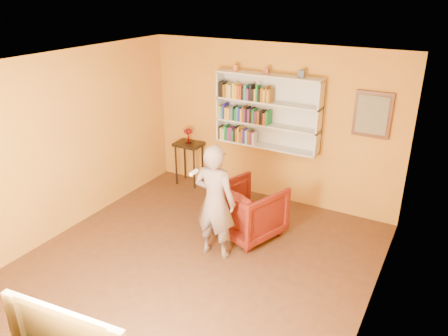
# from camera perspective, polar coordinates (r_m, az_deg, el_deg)

# --- Properties ---
(room_shell) EXTENTS (5.30, 5.80, 2.88)m
(room_shell) POSITION_cam_1_polar(r_m,az_deg,el_deg) (5.56, -4.41, -4.22)
(room_shell) COLOR #462916
(room_shell) RESTS_ON ground
(bookshelf) EXTENTS (1.80, 0.29, 1.23)m
(bookshelf) POSITION_cam_1_polar(r_m,az_deg,el_deg) (7.34, 5.87, 7.40)
(bookshelf) COLOR silver
(bookshelf) RESTS_ON room_shell
(books_row_lower) EXTENTS (0.69, 0.19, 0.27)m
(books_row_lower) POSITION_cam_1_polar(r_m,az_deg,el_deg) (7.60, 1.83, 4.38)
(books_row_lower) COLOR black
(books_row_lower) RESTS_ON bookshelf
(books_row_middle) EXTENTS (0.92, 0.19, 0.27)m
(books_row_middle) POSITION_cam_1_polar(r_m,az_deg,el_deg) (7.43, 2.72, 6.99)
(books_row_middle) COLOR gold
(books_row_middle) RESTS_ON bookshelf
(books_row_upper) EXTENTS (0.95, 0.19, 0.27)m
(books_row_upper) POSITION_cam_1_polar(r_m,az_deg,el_deg) (7.33, 2.81, 9.84)
(books_row_upper) COLOR black
(books_row_upper) RESTS_ON bookshelf
(ornament_left) EXTENTS (0.07, 0.07, 0.10)m
(ornament_left) POSITION_cam_1_polar(r_m,az_deg,el_deg) (7.39, 1.54, 12.94)
(ornament_left) COLOR #C76C39
(ornament_left) RESTS_ON bookshelf
(ornament_centre) EXTENTS (0.07, 0.07, 0.10)m
(ornament_centre) POSITION_cam_1_polar(r_m,az_deg,el_deg) (7.16, 5.62, 12.50)
(ornament_centre) COLOR brown
(ornament_centre) RESTS_ON bookshelf
(ornament_right) EXTENTS (0.08, 0.08, 0.12)m
(ornament_right) POSITION_cam_1_polar(r_m,az_deg,el_deg) (6.94, 10.15, 12.01)
(ornament_right) COLOR #445472
(ornament_right) RESTS_ON bookshelf
(framed_painting) EXTENTS (0.55, 0.05, 0.70)m
(framed_painting) POSITION_cam_1_polar(r_m,az_deg,el_deg) (6.90, 18.82, 6.60)
(framed_painting) COLOR #502B16
(framed_painting) RESTS_ON room_shell
(console_table) EXTENTS (0.50, 0.38, 0.82)m
(console_table) POSITION_cam_1_polar(r_m,az_deg,el_deg) (8.18, -4.62, 2.36)
(console_table) COLOR black
(console_table) RESTS_ON ground
(ruby_lustre) EXTENTS (0.17, 0.17, 0.28)m
(ruby_lustre) POSITION_cam_1_polar(r_m,az_deg,el_deg) (8.07, -4.69, 4.63)
(ruby_lustre) COLOR maroon
(ruby_lustre) RESTS_ON console_table
(armchair) EXTENTS (1.13, 1.14, 0.82)m
(armchair) POSITION_cam_1_polar(r_m,az_deg,el_deg) (6.59, 3.24, -5.52)
(armchair) COLOR #4D0905
(armchair) RESTS_ON ground
(person) EXTENTS (0.62, 0.42, 1.65)m
(person) POSITION_cam_1_polar(r_m,az_deg,el_deg) (5.92, -1.21, -4.44)
(person) COLOR #735E54
(person) RESTS_ON ground
(game_remote) EXTENTS (0.04, 0.15, 0.04)m
(game_remote) POSITION_cam_1_polar(r_m,az_deg,el_deg) (5.49, -3.96, -0.59)
(game_remote) COLOR white
(game_remote) RESTS_ON person
(television) EXTENTS (1.20, 0.28, 0.69)m
(television) POSITION_cam_1_polar(r_m,az_deg,el_deg) (4.08, -18.75, -19.80)
(television) COLOR black
(television) RESTS_ON tv_cabinet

